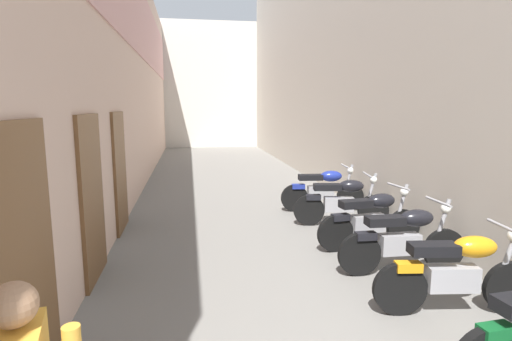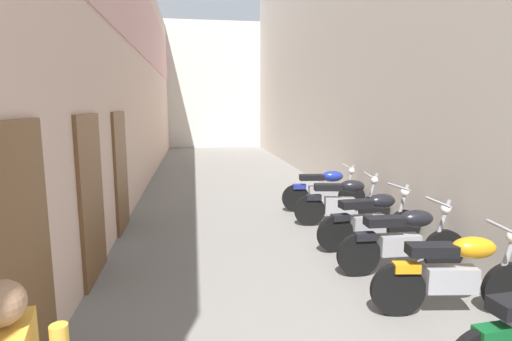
{
  "view_description": "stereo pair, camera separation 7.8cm",
  "coord_description": "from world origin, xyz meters",
  "px_view_note": "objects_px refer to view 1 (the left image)",
  "views": [
    {
      "loc": [
        -1.26,
        0.17,
        2.3
      ],
      "look_at": [
        -0.16,
        6.77,
        1.22
      ],
      "focal_mm": 28.14,
      "sensor_mm": 36.0,
      "label": 1
    },
    {
      "loc": [
        -1.18,
        0.16,
        2.3
      ],
      "look_at": [
        -0.16,
        6.77,
        1.22
      ],
      "focal_mm": 28.14,
      "sensor_mm": 36.0,
      "label": 2
    }
  ],
  "objects_px": {
    "motorcycle_fifth": "(371,218)",
    "motorcycle_seventh": "(323,189)",
    "motorcycle_third": "(458,271)",
    "motorcycle_fourth": "(404,238)",
    "motorcycle_sixth": "(342,200)"
  },
  "relations": [
    {
      "from": "motorcycle_fifth",
      "to": "motorcycle_seventh",
      "type": "height_order",
      "value": "same"
    },
    {
      "from": "motorcycle_third",
      "to": "motorcycle_fourth",
      "type": "bearing_deg",
      "value": 90.0
    },
    {
      "from": "motorcycle_fifth",
      "to": "motorcycle_fourth",
      "type": "bearing_deg",
      "value": -90.0
    },
    {
      "from": "motorcycle_third",
      "to": "motorcycle_fifth",
      "type": "relative_size",
      "value": 1.0
    },
    {
      "from": "motorcycle_third",
      "to": "motorcycle_seventh",
      "type": "bearing_deg",
      "value": 90.0
    },
    {
      "from": "motorcycle_third",
      "to": "motorcycle_sixth",
      "type": "relative_size",
      "value": 1.0
    },
    {
      "from": "motorcycle_fourth",
      "to": "motorcycle_sixth",
      "type": "distance_m",
      "value": 2.29
    },
    {
      "from": "motorcycle_fifth",
      "to": "motorcycle_sixth",
      "type": "bearing_deg",
      "value": 90.0
    },
    {
      "from": "motorcycle_fourth",
      "to": "motorcycle_sixth",
      "type": "height_order",
      "value": "same"
    },
    {
      "from": "motorcycle_fourth",
      "to": "motorcycle_fifth",
      "type": "xyz_separation_m",
      "value": [
        -0.0,
        1.01,
        0.0
      ]
    },
    {
      "from": "motorcycle_third",
      "to": "motorcycle_sixth",
      "type": "bearing_deg",
      "value": 90.0
    },
    {
      "from": "motorcycle_third",
      "to": "motorcycle_fifth",
      "type": "height_order",
      "value": "same"
    },
    {
      "from": "motorcycle_sixth",
      "to": "motorcycle_seventh",
      "type": "bearing_deg",
      "value": 90.0
    },
    {
      "from": "motorcycle_seventh",
      "to": "motorcycle_sixth",
      "type": "bearing_deg",
      "value": -90.0
    },
    {
      "from": "motorcycle_third",
      "to": "motorcycle_fourth",
      "type": "distance_m",
      "value": 1.13
    }
  ]
}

